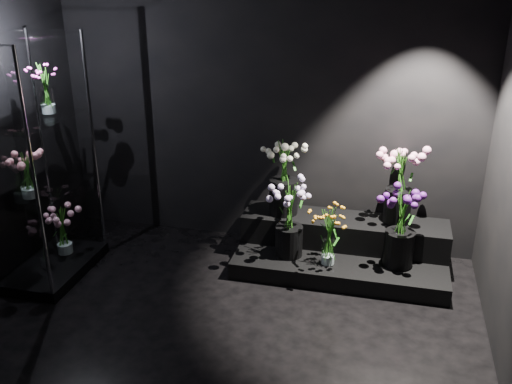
% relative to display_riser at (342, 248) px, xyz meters
% --- Properties ---
extents(floor, '(4.00, 4.00, 0.00)m').
position_rel_display_riser_xyz_m(floor, '(-0.81, -1.62, -0.17)').
color(floor, black).
rests_on(floor, ground).
extents(wall_back, '(4.00, 0.00, 4.00)m').
position_rel_display_riser_xyz_m(wall_back, '(-0.81, 0.38, 1.23)').
color(wall_back, black).
rests_on(wall_back, floor).
extents(display_riser, '(1.88, 0.84, 0.42)m').
position_rel_display_riser_xyz_m(display_riser, '(0.00, 0.00, 0.00)').
color(display_riser, black).
rests_on(display_riser, floor).
extents(display_case, '(0.57, 0.95, 2.09)m').
position_rel_display_riser_xyz_m(display_case, '(-2.50, -0.75, 0.87)').
color(display_case, black).
rests_on(display_case, floor).
extents(bouquet_orange_bells, '(0.33, 0.33, 0.52)m').
position_rel_display_riser_xyz_m(bouquet_orange_bells, '(-0.09, -0.30, 0.26)').
color(bouquet_orange_bells, white).
rests_on(bouquet_orange_bells, display_riser).
extents(bouquet_lilac, '(0.39, 0.39, 0.70)m').
position_rel_display_riser_xyz_m(bouquet_lilac, '(-0.46, -0.22, 0.38)').
color(bouquet_lilac, black).
rests_on(bouquet_lilac, display_riser).
extents(bouquet_purple, '(0.37, 0.37, 0.69)m').
position_rel_display_riser_xyz_m(bouquet_purple, '(0.50, -0.17, 0.36)').
color(bouquet_purple, black).
rests_on(bouquet_purple, display_riser).
extents(bouquet_cream_roses, '(0.42, 0.42, 0.71)m').
position_rel_display_riser_xyz_m(bouquet_cream_roses, '(-0.57, 0.11, 0.64)').
color(bouquet_cream_roses, black).
rests_on(bouquet_cream_roses, display_riser).
extents(bouquet_pink_roses, '(0.36, 0.36, 0.69)m').
position_rel_display_riser_xyz_m(bouquet_pink_roses, '(0.46, 0.15, 0.64)').
color(bouquet_pink_roses, black).
rests_on(bouquet_pink_roses, display_riser).
extents(bouquet_case_pink, '(0.34, 0.34, 0.39)m').
position_rel_display_riser_xyz_m(bouquet_case_pink, '(-2.50, -0.94, 0.85)').
color(bouquet_case_pink, white).
rests_on(bouquet_case_pink, display_case).
extents(bouquet_case_magenta, '(0.26, 0.26, 0.42)m').
position_rel_display_riser_xyz_m(bouquet_case_magenta, '(-2.46, -0.57, 1.47)').
color(bouquet_case_magenta, white).
rests_on(bouquet_case_magenta, display_case).
extents(bouquet_case_base_pink, '(0.36, 0.36, 0.47)m').
position_rel_display_riser_xyz_m(bouquet_case_base_pink, '(-2.50, -0.56, 0.18)').
color(bouquet_case_base_pink, white).
rests_on(bouquet_case_base_pink, display_case).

